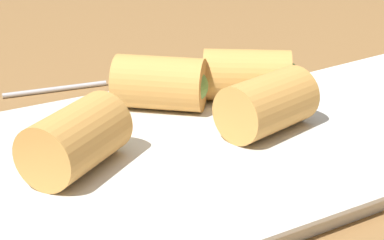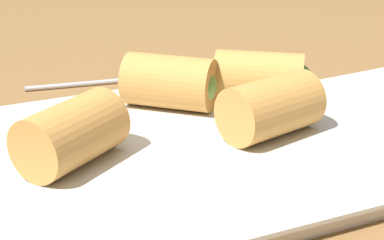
{
  "view_description": "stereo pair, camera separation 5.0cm",
  "coord_description": "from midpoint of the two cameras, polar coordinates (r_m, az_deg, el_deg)",
  "views": [
    {
      "loc": [
        25.45,
        37.49,
        23.13
      ],
      "look_at": [
        3.13,
        0.13,
        5.29
      ],
      "focal_mm": 60.0,
      "sensor_mm": 36.0,
      "label": 1
    },
    {
      "loc": [
        21.0,
        39.81,
        23.13
      ],
      "look_at": [
        3.13,
        0.13,
        5.29
      ],
      "focal_mm": 60.0,
      "sensor_mm": 36.0,
      "label": 2
    }
  ],
  "objects": [
    {
      "name": "table_surface",
      "position": [
        0.5,
        0.14,
        -3.85
      ],
      "size": [
        180.0,
        140.0,
        2.0
      ],
      "color": "olive",
      "rests_on": "ground"
    },
    {
      "name": "serving_plate",
      "position": [
        0.48,
        -2.99,
        -2.86
      ],
      "size": [
        34.35,
        26.81,
        1.5
      ],
      "color": "silver",
      "rests_on": "table_surface"
    },
    {
      "name": "roll_front_left",
      "position": [
        0.54,
        -5.13,
        3.23
      ],
      "size": [
        8.53,
        8.29,
        4.47
      ],
      "color": "#D19347",
      "rests_on": "serving_plate"
    },
    {
      "name": "roll_front_right",
      "position": [
        0.44,
        -13.16,
        -1.59
      ],
      "size": [
        8.67,
        7.87,
        4.47
      ],
      "color": "#D19347",
      "rests_on": "serving_plate"
    },
    {
      "name": "roll_back_left",
      "position": [
        0.49,
        4.13,
        1.48
      ],
      "size": [
        8.56,
        6.12,
        4.47
      ],
      "color": "#D19347",
      "rests_on": "serving_plate"
    },
    {
      "name": "roll_back_right",
      "position": [
        0.55,
        2.76,
        3.93
      ],
      "size": [
        8.66,
        7.93,
        4.47
      ],
      "color": "#D19347",
      "rests_on": "serving_plate"
    },
    {
      "name": "spoon",
      "position": [
        0.66,
        -7.39,
        3.82
      ],
      "size": [
        16.48,
        4.09,
        1.25
      ],
      "color": "#B2B2B7",
      "rests_on": "table_surface"
    }
  ]
}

